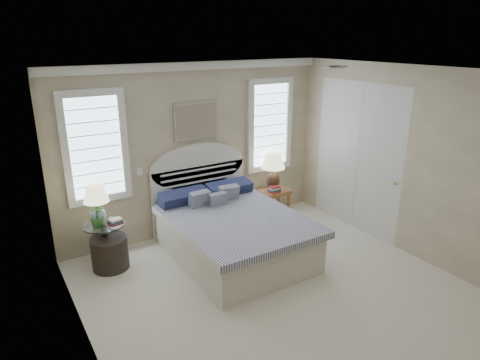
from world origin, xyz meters
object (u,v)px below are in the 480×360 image
nightstand_right (274,198)px  floor_pot (110,253)px  lamp_left (96,200)px  lamp_right (273,167)px  side_table_left (105,240)px  bed (230,229)px

nightstand_right → floor_pot: 2.94m
floor_pot → lamp_left: size_ratio=0.89×
lamp_right → nightstand_right: bearing=-90.6°
side_table_left → lamp_left: (-0.05, 0.05, 0.58)m
lamp_left → lamp_right: size_ratio=0.85×
bed → lamp_left: size_ratio=4.07×
floor_pot → lamp_right: lamp_right is taller
lamp_left → lamp_right: bearing=2.0°
side_table_left → lamp_right: bearing=3.0°
side_table_left → floor_pot: 0.18m
bed → side_table_left: (-1.65, 0.59, 0.00)m
nightstand_right → lamp_right: 0.55m
bed → side_table_left: size_ratio=3.61×
lamp_left → bed: bearing=-20.8°
side_table_left → nightstand_right: bearing=1.9°
bed → nightstand_right: bed is taller
side_table_left → nightstand_right: 2.95m
lamp_right → side_table_left: bearing=-177.0°
side_table_left → lamp_left: 0.59m
floor_pot → lamp_left: (-0.07, 0.14, 0.74)m
bed → lamp_left: bearing=159.2°
nightstand_right → lamp_right: (0.00, 0.06, 0.55)m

